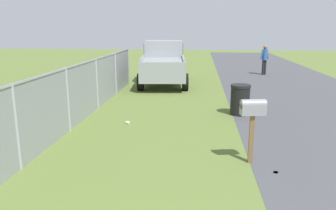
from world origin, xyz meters
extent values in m
cube|color=brown|center=(5.45, -0.97, 0.51)|extent=(0.09, 0.09, 1.03)
cube|color=gray|center=(5.45, -0.97, 1.14)|extent=(0.29, 0.53, 0.22)
cylinder|color=gray|center=(5.45, -0.97, 1.25)|extent=(0.29, 0.53, 0.20)
cube|color=red|center=(5.56, -0.97, 1.20)|extent=(0.02, 0.04, 0.18)
cube|color=#93999E|center=(14.83, 1.88, 0.88)|extent=(5.06, 2.40, 0.90)
cube|color=#93999E|center=(15.41, 1.93, 1.71)|extent=(1.82, 1.96, 0.76)
cube|color=black|center=(15.41, 1.93, 1.71)|extent=(1.78, 2.00, 0.53)
cube|color=#93999E|center=(13.67, 2.69, 1.39)|extent=(2.55, 0.30, 0.12)
cube|color=#93999E|center=(13.83, 0.88, 1.39)|extent=(2.55, 0.30, 0.12)
cylinder|color=black|center=(16.35, 3.01, 0.38)|extent=(0.78, 0.33, 0.76)
cylinder|color=black|center=(16.53, 1.04, 0.38)|extent=(0.78, 0.33, 0.76)
cylinder|color=black|center=(13.13, 2.72, 0.38)|extent=(0.78, 0.33, 0.76)
cylinder|color=black|center=(13.30, 0.75, 0.38)|extent=(0.78, 0.33, 0.76)
cylinder|color=black|center=(9.35, -1.18, 0.45)|extent=(0.60, 0.60, 0.89)
cylinder|color=black|center=(9.35, -1.18, 0.93)|extent=(0.63, 0.63, 0.08)
cylinder|color=black|center=(18.67, -3.57, 0.43)|extent=(0.14, 0.14, 0.86)
cylinder|color=black|center=(18.74, -3.69, 0.43)|extent=(0.14, 0.14, 0.86)
cylinder|color=#335999|center=(18.71, -3.63, 1.18)|extent=(0.30, 0.30, 0.64)
sphere|color=#8C6647|center=(18.71, -3.63, 1.61)|extent=(0.23, 0.23, 0.23)
cylinder|color=#335999|center=(18.61, -3.45, 1.21)|extent=(0.09, 0.18, 0.58)
cylinder|color=#335999|center=(18.81, -3.80, 1.21)|extent=(0.09, 0.18, 0.58)
cylinder|color=#9EA3A8|center=(4.66, 3.60, 0.86)|extent=(0.07, 0.07, 1.73)
cylinder|color=#9EA3A8|center=(7.19, 3.60, 0.86)|extent=(0.07, 0.07, 1.73)
cylinder|color=#9EA3A8|center=(9.71, 3.60, 0.86)|extent=(0.07, 0.07, 1.73)
cylinder|color=#9EA3A8|center=(12.24, 3.60, 0.86)|extent=(0.07, 0.07, 1.73)
cylinder|color=#9EA3A8|center=(14.77, 3.60, 0.86)|extent=(0.07, 0.07, 1.73)
cube|color=#9EA3A8|center=(7.19, 3.60, 1.70)|extent=(15.17, 0.04, 0.04)
cube|color=gray|center=(7.19, 3.60, 0.86)|extent=(15.17, 0.01, 1.73)
cube|color=silver|center=(5.00, -1.40, 0.00)|extent=(0.14, 0.13, 0.01)
cylinder|color=white|center=(7.97, 2.17, 0.04)|extent=(0.11, 0.12, 0.08)
camera|label=1|loc=(-1.11, 0.11, 2.75)|focal=35.31mm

